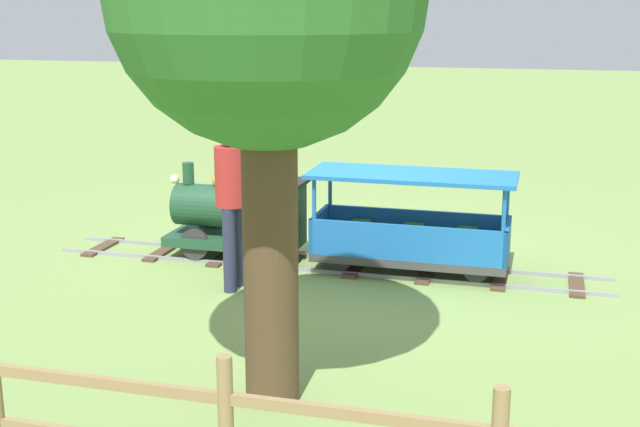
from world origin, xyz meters
name	(u,v)px	position (x,y,z in m)	size (l,w,h in m)	color
ground_plane	(353,268)	(0.00, 0.00, 0.00)	(60.00, 60.00, 0.00)	#75934C
track	(322,264)	(0.00, 0.32, 0.02)	(0.72, 5.70, 0.04)	gray
locomotive	(242,215)	(0.00, 1.18, 0.48)	(0.68, 1.45, 0.96)	#1E472D
passenger_car	(411,232)	(0.00, -0.58, 0.42)	(0.78, 2.00, 0.97)	#3F3F3F
conductor_person	(231,189)	(-0.91, 0.94, 0.96)	(0.30, 0.30, 1.62)	#282D47
fence_section	(107,417)	(-4.35, 0.32, 0.48)	(0.08, 6.78, 0.90)	#93754C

